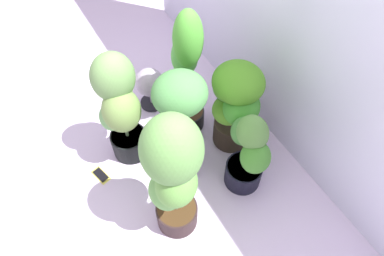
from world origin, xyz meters
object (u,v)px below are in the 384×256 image
(potted_plant_front_right, at_px, (172,172))
(potted_plant_back_right, at_px, (248,153))
(potted_plant_front_left, at_px, (119,105))
(potted_plant_center, at_px, (180,115))
(potted_plant_back_left, at_px, (187,68))
(cell_phone, at_px, (101,175))
(potted_plant_back_center, at_px, (235,101))
(floor_fan, at_px, (150,84))

(potted_plant_front_right, bearing_deg, potted_plant_back_right, 92.27)
(potted_plant_front_left, xyz_separation_m, potted_plant_center, (0.23, 0.29, -0.03))
(potted_plant_back_left, distance_m, cell_phone, 0.94)
(potted_plant_back_center, height_order, cell_phone, potted_plant_back_center)
(floor_fan, bearing_deg, potted_plant_front_left, -58.66)
(potted_plant_front_left, relative_size, potted_plant_back_center, 1.28)
(potted_plant_front_right, height_order, potted_plant_back_center, potted_plant_front_right)
(potted_plant_back_right, height_order, cell_phone, potted_plant_back_right)
(potted_plant_front_left, bearing_deg, cell_phone, -75.38)
(potted_plant_back_center, bearing_deg, potted_plant_front_right, -61.83)
(potted_plant_center, relative_size, cell_phone, 5.32)
(cell_phone, distance_m, floor_fan, 0.75)
(potted_plant_back_center, bearing_deg, cell_phone, -102.14)
(potted_plant_front_left, bearing_deg, floor_fan, 134.58)
(cell_phone, bearing_deg, potted_plant_front_right, -76.43)
(potted_plant_back_right, distance_m, floor_fan, 0.95)
(potted_plant_back_right, distance_m, potted_plant_back_center, 0.35)
(potted_plant_back_left, height_order, cell_phone, potted_plant_back_left)
(potted_plant_center, bearing_deg, potted_plant_back_right, 36.59)
(potted_plant_center, distance_m, cell_phone, 0.75)
(potted_plant_front_right, distance_m, potted_plant_back_left, 0.79)
(potted_plant_back_right, distance_m, potted_plant_back_left, 0.66)
(potted_plant_back_center, bearing_deg, potted_plant_back_right, -20.06)
(potted_plant_front_right, xyz_separation_m, potted_plant_center, (-0.38, 0.25, -0.12))
(potted_plant_front_right, height_order, cell_phone, potted_plant_front_right)
(potted_plant_front_right, bearing_deg, potted_plant_back_center, 118.17)
(potted_plant_front_left, distance_m, potted_plant_back_right, 0.83)
(potted_plant_back_right, bearing_deg, potted_plant_back_center, 159.94)
(potted_plant_front_left, bearing_deg, potted_plant_back_right, 43.35)
(potted_plant_front_left, height_order, potted_plant_back_right, potted_plant_front_left)
(potted_plant_center, bearing_deg, cell_phone, -106.24)
(potted_plant_center, distance_m, potted_plant_back_left, 0.34)
(potted_plant_back_right, bearing_deg, potted_plant_front_right, -87.73)
(potted_plant_center, xyz_separation_m, potted_plant_back_center, (0.04, 0.38, -0.06))
(potted_plant_front_left, height_order, cell_phone, potted_plant_front_left)
(potted_plant_front_left, distance_m, potted_plant_back_left, 0.50)
(cell_phone, bearing_deg, potted_plant_back_left, -7.38)
(potted_plant_front_left, xyz_separation_m, floor_fan, (-0.33, 0.34, -0.30))
(potted_plant_front_right, relative_size, potted_plant_back_center, 1.44)
(cell_phone, bearing_deg, potted_plant_center, -31.35)
(potted_plant_front_left, height_order, potted_plant_back_left, potted_plant_back_left)
(potted_plant_center, height_order, cell_phone, potted_plant_center)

